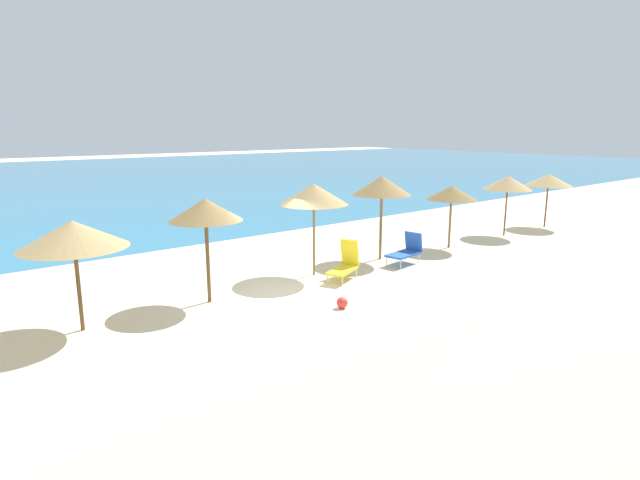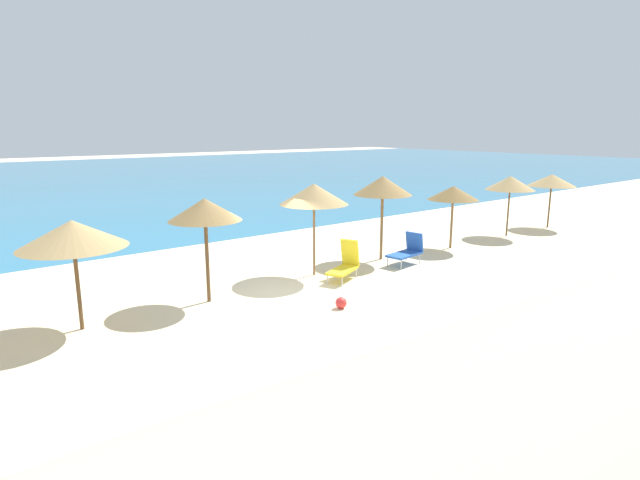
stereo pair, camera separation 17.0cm
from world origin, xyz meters
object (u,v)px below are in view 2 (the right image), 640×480
(beach_umbrella_6, at_px, (383,186))
(lounge_chair_1, at_px, (345,264))
(beach_umbrella_7, at_px, (453,193))
(beach_umbrella_9, at_px, (552,180))
(beach_umbrella_4, at_px, (205,210))
(beach_umbrella_8, at_px, (510,183))
(lounge_chair_0, at_px, (407,251))
(beach_umbrella_3, at_px, (72,234))
(beach_ball, at_px, (341,303))
(beach_umbrella_5, at_px, (314,194))

(beach_umbrella_6, xyz_separation_m, lounge_chair_1, (-2.64, -1.08, -2.13))
(beach_umbrella_7, xyz_separation_m, beach_umbrella_9, (7.05, -0.16, 0.06))
(beach_umbrella_4, bearing_deg, beach_umbrella_8, -0.38)
(beach_umbrella_4, height_order, beach_umbrella_8, beach_umbrella_4)
(lounge_chair_0, bearing_deg, lounge_chair_1, 83.29)
(beach_umbrella_4, xyz_separation_m, beach_umbrella_7, (10.26, -0.05, -0.35))
(beach_umbrella_3, distance_m, beach_umbrella_7, 13.47)
(beach_ball, bearing_deg, beach_umbrella_4, 132.90)
(beach_umbrella_3, xyz_separation_m, beach_umbrella_6, (10.09, 0.33, 0.36))
(beach_umbrella_4, height_order, beach_umbrella_6, beach_umbrella_6)
(beach_ball, bearing_deg, beach_umbrella_3, 154.69)
(beach_umbrella_5, bearing_deg, lounge_chair_0, -15.17)
(beach_umbrella_3, xyz_separation_m, lounge_chair_0, (10.33, -0.69, -1.79))
(lounge_chair_1, bearing_deg, beach_umbrella_9, -111.97)
(beach_umbrella_3, height_order, beach_umbrella_7, beach_umbrella_3)
(beach_umbrella_4, height_order, lounge_chair_1, beach_umbrella_4)
(beach_umbrella_3, distance_m, lounge_chair_1, 7.70)
(beach_umbrella_6, relative_size, lounge_chair_0, 2.07)
(beach_umbrella_5, bearing_deg, beach_umbrella_6, 2.10)
(beach_umbrella_6, bearing_deg, beach_umbrella_4, -176.87)
(beach_umbrella_5, height_order, beach_umbrella_7, beach_umbrella_5)
(beach_umbrella_7, height_order, beach_umbrella_8, beach_umbrella_8)
(beach_umbrella_5, bearing_deg, beach_umbrella_4, -176.04)
(beach_umbrella_3, bearing_deg, lounge_chair_0, -3.81)
(beach_umbrella_8, bearing_deg, beach_umbrella_3, 179.54)
(beach_umbrella_4, height_order, beach_umbrella_7, beach_umbrella_4)
(beach_umbrella_4, height_order, beach_umbrella_9, beach_umbrella_4)
(beach_umbrella_3, height_order, lounge_chair_0, beach_umbrella_3)
(beach_umbrella_4, relative_size, beach_umbrella_5, 0.96)
(beach_umbrella_5, distance_m, beach_umbrella_6, 3.10)
(beach_umbrella_8, relative_size, beach_umbrella_9, 1.04)
(beach_umbrella_9, bearing_deg, beach_umbrella_8, 177.91)
(beach_umbrella_5, bearing_deg, lounge_chair_1, -64.51)
(beach_umbrella_6, height_order, lounge_chair_0, beach_umbrella_6)
(beach_umbrella_6, bearing_deg, beach_umbrella_7, -7.20)
(beach_umbrella_4, relative_size, beach_umbrella_9, 1.13)
(beach_umbrella_4, relative_size, beach_umbrella_7, 1.16)
(beach_umbrella_5, height_order, beach_umbrella_9, beach_umbrella_5)
(beach_ball, bearing_deg, beach_umbrella_9, 9.21)
(beach_umbrella_9, xyz_separation_m, beach_ball, (-14.88, -2.41, -2.06))
(beach_umbrella_5, relative_size, beach_umbrella_7, 1.20)
(lounge_chair_1, xyz_separation_m, beach_ball, (-1.81, -1.92, -0.34))
(beach_umbrella_7, bearing_deg, beach_umbrella_6, 172.80)
(beach_umbrella_6, height_order, lounge_chair_1, beach_umbrella_6)
(beach_umbrella_3, bearing_deg, beach_ball, -25.31)
(lounge_chair_0, xyz_separation_m, beach_ball, (-4.68, -1.98, -0.32))
(beach_umbrella_4, distance_m, beach_umbrella_9, 17.32)
(beach_umbrella_8, bearing_deg, beach_umbrella_6, 176.27)
(beach_umbrella_5, xyz_separation_m, beach_umbrella_7, (6.48, -0.31, -0.44))
(beach_umbrella_8, relative_size, beach_ball, 8.58)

